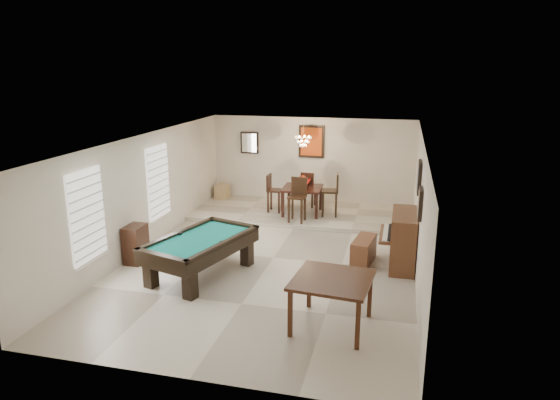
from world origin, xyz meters
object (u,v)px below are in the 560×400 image
at_px(piano_bench, 364,250).
at_px(dining_table, 302,198).
at_px(upright_piano, 397,239).
at_px(dining_chair_north, 309,189).
at_px(square_table, 332,302).
at_px(dining_chair_east, 330,194).
at_px(pool_table, 201,257).
at_px(apothecary_chest, 136,244).
at_px(dining_chair_west, 275,193).
at_px(dining_chair_south, 297,200).
at_px(flower_vase, 302,179).
at_px(chandelier, 303,137).
at_px(corner_bench, 222,191).

bearing_deg(piano_bench, dining_table, 123.86).
height_order(upright_piano, dining_chair_north, upright_piano).
bearing_deg(square_table, dining_chair_east, 98.68).
distance_m(pool_table, upright_piano, 4.04).
relative_size(pool_table, apothecary_chest, 2.84).
bearing_deg(piano_bench, dining_chair_west, 133.26).
height_order(dining_chair_south, dining_chair_east, dining_chair_east).
bearing_deg(dining_table, dining_chair_west, 179.82).
relative_size(upright_piano, dining_table, 1.32).
distance_m(piano_bench, flower_vase, 3.52).
height_order(piano_bench, dining_table, dining_table).
relative_size(dining_chair_north, dining_chair_east, 0.87).
distance_m(flower_vase, chandelier, 1.12).
distance_m(square_table, flower_vase, 5.96).
relative_size(upright_piano, chandelier, 2.29).
height_order(square_table, dining_chair_north, dining_chair_north).
xyz_separation_m(dining_table, dining_chair_west, (-0.77, 0.00, 0.09)).
height_order(flower_vase, corner_bench, flower_vase).
xyz_separation_m(square_table, flower_vase, (-1.62, 5.69, 0.67)).
distance_m(dining_chair_north, corner_bench, 2.77).
bearing_deg(pool_table, apothecary_chest, -174.39).
height_order(square_table, chandelier, chandelier).
relative_size(upright_piano, dining_chair_east, 1.17).
relative_size(square_table, upright_piano, 0.88).
relative_size(dining_table, corner_bench, 2.29).
bearing_deg(piano_bench, chandelier, 122.89).
distance_m(apothecary_chest, flower_vase, 4.92).
bearing_deg(dining_table, piano_bench, -56.14).
bearing_deg(upright_piano, dining_chair_south, 140.95).
bearing_deg(dining_chair_east, upright_piano, 25.31).
height_order(pool_table, chandelier, chandelier).
relative_size(dining_table, chandelier, 1.73).
bearing_deg(apothecary_chest, piano_bench, 13.76).
bearing_deg(upright_piano, pool_table, -158.65).
xyz_separation_m(flower_vase, chandelier, (-0.02, 0.14, 1.11)).
xyz_separation_m(square_table, dining_chair_east, (-0.87, 5.67, 0.29)).
bearing_deg(upright_piano, chandelier, 131.07).
xyz_separation_m(pool_table, dining_chair_west, (0.42, 4.31, 0.26)).
bearing_deg(dining_chair_west, corner_bench, 62.87).
xyz_separation_m(flower_vase, dining_chair_south, (0.01, -0.76, -0.39)).
bearing_deg(apothecary_chest, dining_chair_east, 48.09).
bearing_deg(piano_bench, upright_piano, 0.16).
relative_size(dining_table, dining_chair_east, 0.88).
bearing_deg(apothecary_chest, dining_chair_west, 63.02).
bearing_deg(chandelier, dining_chair_south, -87.69).
distance_m(dining_table, dining_chair_west, 0.77).
relative_size(dining_chair_west, corner_bench, 2.31).
bearing_deg(dining_chair_north, dining_chair_west, 47.61).
bearing_deg(pool_table, flower_vase, 91.25).
relative_size(dining_table, dining_chair_south, 0.91).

